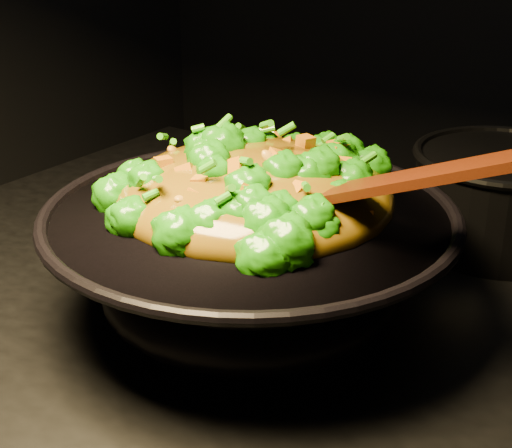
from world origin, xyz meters
The scene contains 4 objects.
wok centered at (-0.08, 0.00, 0.96)m, with size 0.41×0.41×0.11m, color black, non-canonical shape.
stir_fry centered at (-0.09, 0.03, 1.06)m, with size 0.29×0.29×0.10m, color #1E7708, non-canonical shape.
spatula centered at (0.05, 0.01, 1.07)m, with size 0.33×0.05×0.01m, color #381508.
back_pot centered at (0.07, 0.32, 0.96)m, with size 0.21×0.21×0.12m, color black.
Camera 1 is at (0.35, -0.58, 1.32)m, focal length 55.00 mm.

